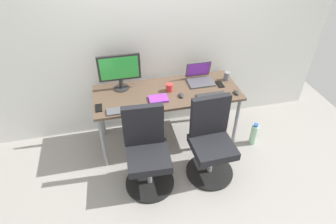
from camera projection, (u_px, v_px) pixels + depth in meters
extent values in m
plane|color=gray|center=(167.00, 139.00, 3.76)|extent=(5.28, 5.28, 0.00)
cube|color=white|center=(159.00, 32.00, 3.29)|extent=(4.40, 0.04, 2.60)
cube|color=brown|center=(167.00, 93.00, 3.32)|extent=(1.70, 0.67, 0.03)
cylinder|color=gray|center=(103.00, 143.00, 3.19)|extent=(0.04, 0.04, 0.71)
cylinder|color=gray|center=(236.00, 123.00, 3.47)|extent=(0.04, 0.04, 0.71)
cylinder|color=gray|center=(101.00, 113.00, 3.63)|extent=(0.04, 0.04, 0.71)
cylinder|color=gray|center=(219.00, 97.00, 3.91)|extent=(0.04, 0.04, 0.71)
cylinder|color=black|center=(150.00, 182.00, 3.18)|extent=(0.54, 0.54, 0.03)
cylinder|color=gray|center=(149.00, 171.00, 3.06)|extent=(0.05, 0.05, 0.34)
cube|color=black|center=(148.00, 157.00, 2.93)|extent=(0.46, 0.46, 0.09)
cube|color=black|center=(143.00, 125.00, 2.90)|extent=(0.42, 0.09, 0.48)
cylinder|color=black|center=(209.00, 172.00, 3.30)|extent=(0.54, 0.54, 0.03)
cylinder|color=gray|center=(211.00, 161.00, 3.19)|extent=(0.05, 0.05, 0.34)
cube|color=black|center=(213.00, 147.00, 3.05)|extent=(0.46, 0.46, 0.09)
cube|color=black|center=(210.00, 115.00, 3.03)|extent=(0.42, 0.09, 0.48)
cylinder|color=#A5D8B2|center=(254.00, 134.00, 3.62)|extent=(0.09, 0.09, 0.28)
cylinder|color=#2D59B2|center=(256.00, 125.00, 3.53)|extent=(0.06, 0.06, 0.03)
cylinder|color=#262626|center=(122.00, 88.00, 3.37)|extent=(0.18, 0.18, 0.01)
cylinder|color=#262626|center=(121.00, 84.00, 3.33)|extent=(0.04, 0.04, 0.11)
cube|color=#262626|center=(119.00, 68.00, 3.20)|extent=(0.48, 0.03, 0.31)
cube|color=green|center=(119.00, 68.00, 3.19)|extent=(0.43, 0.00, 0.26)
cube|color=#4C4C51|center=(201.00, 83.00, 3.46)|extent=(0.31, 0.22, 0.02)
cube|color=#4C4C51|center=(198.00, 69.00, 3.49)|extent=(0.31, 0.05, 0.21)
cube|color=purple|center=(198.00, 69.00, 3.49)|extent=(0.28, 0.04, 0.18)
cube|color=#515156|center=(123.00, 110.00, 3.02)|extent=(0.34, 0.12, 0.02)
cube|color=#2D2D2D|center=(211.00, 96.00, 3.23)|extent=(0.34, 0.12, 0.02)
ellipsoid|color=#2D2D2D|center=(181.00, 95.00, 3.23)|extent=(0.06, 0.10, 0.03)
ellipsoid|color=#2D2D2D|center=(236.00, 92.00, 3.28)|extent=(0.06, 0.10, 0.03)
cylinder|color=red|center=(169.00, 87.00, 3.30)|extent=(0.08, 0.08, 0.09)
cylinder|color=slate|center=(227.00, 76.00, 3.50)|extent=(0.07, 0.07, 0.10)
cube|color=black|center=(220.00, 84.00, 3.44)|extent=(0.07, 0.14, 0.01)
cube|color=black|center=(99.00, 108.00, 3.06)|extent=(0.07, 0.14, 0.01)
cube|color=purple|center=(158.00, 99.00, 3.18)|extent=(0.21, 0.15, 0.03)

